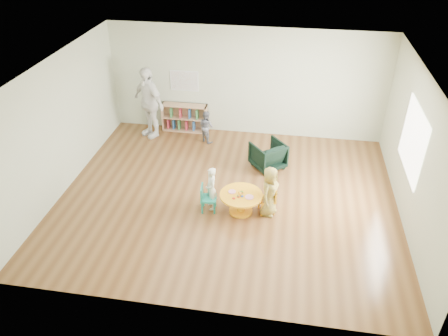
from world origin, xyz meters
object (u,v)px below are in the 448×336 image
Objects in this scene: activity_table at (241,200)px; child_right at (270,191)px; bookshelf at (185,118)px; kid_chair_right at (269,198)px; armchair at (268,155)px; kid_chair_left at (207,197)px; toddler at (206,126)px; child_left at (211,189)px; adult_caretaker at (149,102)px.

child_right is (0.55, 0.04, 0.23)m from activity_table.
child_right reaches higher than bookshelf.
kid_chair_right is at bearing -51.99° from bookshelf.
kid_chair_left is at bearing 20.64° from armchair.
toddler is (-1.25, 2.79, 0.13)m from activity_table.
kid_chair_right reaches higher than kid_chair_left.
child_left is at bearing 133.52° from kid_chair_left.
toddler is (-0.56, 2.84, 0.11)m from kid_chair_left.
kid_chair_left is at bearing -20.41° from adult_caretaker.
child_left is 3.61m from adult_caretaker.
child_left is (-0.61, 0.04, 0.17)m from activity_table.
child_left is at bearing 21.25° from armchair.
bookshelf is at bearing 120.55° from activity_table.
adult_caretaker is (-0.81, -0.41, 0.56)m from bookshelf.
child_right is at bearing -6.28° from adult_caretaker.
child_right reaches higher than toddler.
activity_table is at bearing 38.64° from armchair.
toddler is 1.60m from adult_caretaker.
child_right reaches higher than armchair.
child_left reaches higher than kid_chair_left.
kid_chair_right is 0.63× the size of child_left.
toddler is (-0.64, 2.75, -0.04)m from child_left.
kid_chair_right is at bearing 91.97° from kid_chair_left.
toddler is (0.70, -0.53, 0.06)m from bookshelf.
bookshelf reaches higher than activity_table.
activity_table is 1.49× the size of kid_chair_left.
adult_caretaker is (-2.16, 2.86, 0.46)m from child_left.
bookshelf is (-1.27, 3.36, 0.06)m from kid_chair_left.
armchair is 0.83× the size of toddler.
adult_caretaker reaches higher than activity_table.
kid_chair_right reaches higher than activity_table.
activity_table is at bearing 88.91° from kid_chair_left.
adult_caretaker reaches higher than child_right.
adult_caretaker is (-3.31, 2.79, 0.61)m from kid_chair_right.
toddler is at bearing 52.06° from child_right.
armchair is at bearing -13.80° from kid_chair_right.
kid_chair_left is 0.61× the size of child_left.
child_left is 0.50× the size of adult_caretaker.
adult_caretaker is at bearing 31.03° from kid_chair_right.
kid_chair_left is 2.90m from toddler.
activity_table is 1.22× the size of armchair.
child_left reaches higher than toddler.
child_left is 1.16m from child_right.
armchair is at bearing -32.97° from bookshelf.
child_left reaches higher than bookshelf.
armchair is at bearing 143.87° from kid_chair_left.
activity_table is 3.84m from bookshelf.
child_left is at bearing 109.08° from child_right.
adult_caretaker is at bearing 34.19° from toddler.
activity_table is at bearing -59.45° from bookshelf.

